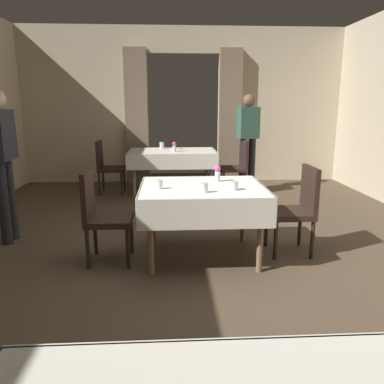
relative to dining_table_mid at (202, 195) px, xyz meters
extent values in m
plane|color=#4C3D2D|center=(-0.05, -0.18, -0.66)|extent=(10.08, 10.08, 0.00)
cube|color=beige|center=(-2.00, 4.02, 0.84)|extent=(2.50, 0.12, 3.00)
cube|color=beige|center=(1.90, 4.02, 0.84)|extent=(2.50, 0.12, 3.00)
cube|color=beige|center=(-0.05, 4.02, 2.09)|extent=(1.40, 0.12, 0.50)
cube|color=#7F6B56|center=(-0.97, 3.88, 0.64)|extent=(0.44, 0.14, 2.59)
cube|color=#7F6B56|center=(0.87, 3.88, 0.64)|extent=(0.44, 0.14, 2.59)
cube|color=silver|center=(-0.21, -2.55, -0.07)|extent=(1.39, 0.02, 0.33)
cylinder|color=#7A604C|center=(-0.51, -0.42, -0.30)|extent=(0.06, 0.06, 0.71)
cylinder|color=#7A604C|center=(0.51, -0.42, -0.30)|extent=(0.06, 0.06, 0.71)
cylinder|color=#7A604C|center=(-0.51, 0.42, -0.30)|extent=(0.06, 0.06, 0.71)
cylinder|color=#7A604C|center=(0.51, 0.42, -0.30)|extent=(0.06, 0.06, 0.71)
cube|color=#7A604C|center=(0.00, 0.00, 0.07)|extent=(1.18, 1.00, 0.03)
cube|color=silver|center=(0.00, 0.00, 0.09)|extent=(1.24, 1.06, 0.01)
cube|color=silver|center=(0.00, -0.53, -0.05)|extent=(1.24, 0.02, 0.28)
cube|color=silver|center=(0.00, 0.53, -0.05)|extent=(1.24, 0.02, 0.28)
cube|color=silver|center=(-0.62, 0.00, -0.05)|extent=(0.02, 1.06, 0.28)
cube|color=silver|center=(0.62, 0.00, -0.05)|extent=(0.02, 1.06, 0.28)
cylinder|color=#7A604C|center=(-0.93, 2.58, -0.30)|extent=(0.06, 0.06, 0.71)
cylinder|color=#7A604C|center=(0.37, 2.58, -0.30)|extent=(0.06, 0.06, 0.71)
cylinder|color=#7A604C|center=(-0.93, 3.33, -0.30)|extent=(0.06, 0.06, 0.71)
cylinder|color=#7A604C|center=(0.37, 3.33, -0.30)|extent=(0.06, 0.06, 0.71)
cube|color=#7A604C|center=(-0.28, 2.96, 0.07)|extent=(1.46, 0.91, 0.03)
cube|color=silver|center=(-0.28, 2.96, 0.09)|extent=(1.52, 0.97, 0.01)
cube|color=silver|center=(-0.28, 2.47, -0.03)|extent=(1.52, 0.02, 0.26)
cube|color=silver|center=(-0.28, 3.44, -0.03)|extent=(1.52, 0.02, 0.26)
cube|color=silver|center=(-1.04, 2.96, -0.03)|extent=(0.02, 0.97, 0.26)
cube|color=silver|center=(0.48, 2.96, -0.03)|extent=(0.02, 0.97, 0.26)
cylinder|color=black|center=(0.74, -0.14, -0.45)|extent=(0.04, 0.04, 0.42)
cylinder|color=black|center=(0.74, 0.24, -0.45)|extent=(0.04, 0.04, 0.42)
cylinder|color=black|center=(1.12, -0.14, -0.45)|extent=(0.04, 0.04, 0.42)
cylinder|color=black|center=(1.12, 0.24, -0.45)|extent=(0.04, 0.04, 0.42)
cube|color=black|center=(0.93, 0.05, -0.22)|extent=(0.44, 0.44, 0.06)
cube|color=black|center=(1.13, 0.05, 0.03)|extent=(0.05, 0.42, 0.48)
cylinder|color=black|center=(-0.74, 0.11, -0.45)|extent=(0.04, 0.04, 0.42)
cylinder|color=black|center=(-0.74, -0.27, -0.45)|extent=(0.04, 0.04, 0.42)
cylinder|color=black|center=(-1.12, 0.11, -0.45)|extent=(0.04, 0.04, 0.42)
cylinder|color=black|center=(-1.12, -0.27, -0.45)|extent=(0.04, 0.04, 0.42)
cube|color=black|center=(-0.93, -0.08, -0.22)|extent=(0.44, 0.44, 0.06)
cube|color=black|center=(-1.13, -0.08, 0.03)|extent=(0.05, 0.42, 0.48)
cylinder|color=black|center=(-1.16, 3.12, -0.45)|extent=(0.04, 0.04, 0.42)
cylinder|color=black|center=(-1.16, 2.74, -0.45)|extent=(0.04, 0.04, 0.42)
cylinder|color=black|center=(-1.54, 3.12, -0.45)|extent=(0.04, 0.04, 0.42)
cylinder|color=black|center=(-1.54, 2.74, -0.45)|extent=(0.04, 0.04, 0.42)
cube|color=black|center=(-1.35, 2.93, -0.22)|extent=(0.44, 0.44, 0.06)
cube|color=black|center=(-1.55, 2.93, 0.03)|extent=(0.05, 0.42, 0.48)
cylinder|color=black|center=(0.60, 2.65, -0.45)|extent=(0.04, 0.04, 0.42)
cylinder|color=black|center=(0.60, 3.03, -0.45)|extent=(0.04, 0.04, 0.42)
cylinder|color=black|center=(0.98, 2.65, -0.45)|extent=(0.04, 0.04, 0.42)
cylinder|color=black|center=(0.98, 3.03, -0.45)|extent=(0.04, 0.04, 0.42)
cube|color=black|center=(0.79, 2.84, -0.22)|extent=(0.44, 0.44, 0.06)
cube|color=black|center=(0.99, 2.84, 0.03)|extent=(0.05, 0.42, 0.48)
cylinder|color=silver|center=(0.18, 0.22, 0.15)|extent=(0.06, 0.06, 0.11)
sphere|color=#D84C8C|center=(0.18, 0.22, 0.23)|extent=(0.07, 0.07, 0.07)
cylinder|color=silver|center=(0.00, -0.29, 0.14)|extent=(0.07, 0.07, 0.09)
cylinder|color=silver|center=(0.29, -0.20, 0.14)|extent=(0.08, 0.08, 0.09)
cylinder|color=silver|center=(-0.43, -0.11, 0.14)|extent=(0.07, 0.07, 0.09)
cylinder|color=silver|center=(-0.25, 2.77, 0.15)|extent=(0.06, 0.06, 0.11)
sphere|color=#D84C8C|center=(-0.25, 2.77, 0.23)|extent=(0.07, 0.07, 0.07)
cylinder|color=white|center=(-0.20, 3.22, 0.10)|extent=(0.23, 0.23, 0.01)
cylinder|color=silver|center=(-0.47, 3.28, 0.15)|extent=(0.08, 0.08, 0.12)
cylinder|color=black|center=(0.98, 3.03, -0.18)|extent=(0.12, 0.12, 0.95)
cylinder|color=black|center=(1.16, 3.07, -0.18)|extent=(0.12, 0.12, 0.95)
cube|color=#33594C|center=(1.07, 3.05, 0.57)|extent=(0.40, 0.29, 0.55)
sphere|color=brown|center=(1.07, 3.05, 0.95)|extent=(0.22, 0.22, 0.22)
cylinder|color=black|center=(-2.19, 0.48, -0.18)|extent=(0.12, 0.12, 0.95)
cylinder|color=black|center=(-2.18, 0.66, -0.18)|extent=(0.12, 0.12, 0.95)
camera|label=1|loc=(-0.32, -3.73, 0.91)|focal=35.56mm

